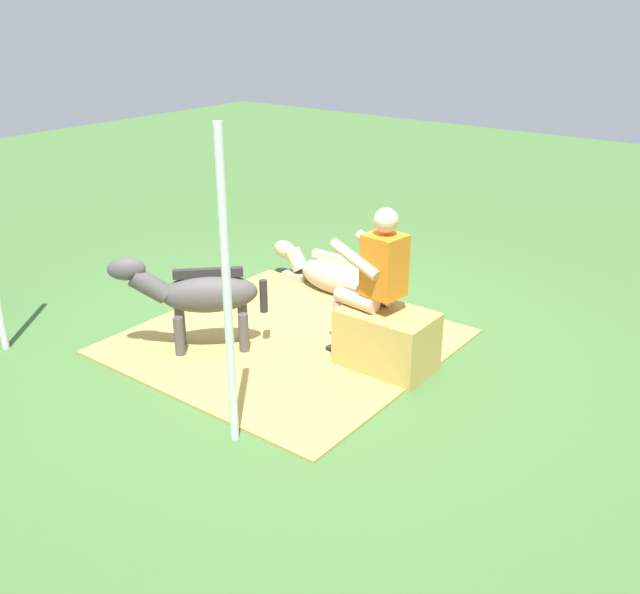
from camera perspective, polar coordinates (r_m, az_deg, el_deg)
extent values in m
plane|color=#426B33|center=(6.56, -1.29, -3.41)|extent=(24.00, 24.00, 0.00)
cube|color=tan|center=(6.49, -2.80, -3.62)|extent=(2.67, 2.59, 0.02)
cube|color=tan|center=(5.98, 5.39, -3.48)|extent=(0.78, 0.51, 0.52)
cylinder|color=#D8AD8C|center=(5.91, 2.98, -0.21)|extent=(0.41, 0.18, 0.14)
cylinder|color=#D8AD8C|center=(6.16, 1.52, -2.52)|extent=(0.11, 0.11, 0.52)
cube|color=black|center=(6.27, 1.49, -4.42)|extent=(0.23, 0.12, 0.06)
cylinder|color=#D8AD8C|center=(6.05, 4.22, 0.32)|extent=(0.41, 0.18, 0.14)
cylinder|color=#D8AD8C|center=(6.30, 2.74, -1.96)|extent=(0.11, 0.11, 0.52)
cube|color=black|center=(6.40, 2.71, -3.82)|extent=(0.23, 0.12, 0.06)
cube|color=orange|center=(5.74, 5.21, 2.56)|extent=(0.33, 0.31, 0.52)
cylinder|color=#D8AD8C|center=(5.72, 2.81, 3.07)|extent=(0.51, 0.15, 0.26)
cylinder|color=#D8AD8C|center=(5.95, 4.85, 3.82)|extent=(0.51, 0.15, 0.26)
sphere|color=#D8AD8C|center=(5.62, 5.35, 6.20)|extent=(0.20, 0.20, 0.20)
ellipsoid|color=#4C4747|center=(6.20, -8.94, 0.29)|extent=(0.82, 0.82, 0.34)
cylinder|color=#4C4747|center=(6.28, -11.31, -3.22)|extent=(0.09, 0.09, 0.38)
cylinder|color=#4C4747|center=(6.46, -11.21, -2.44)|extent=(0.09, 0.09, 0.38)
cylinder|color=#4C4747|center=(6.26, -6.19, -2.97)|extent=(0.09, 0.09, 0.38)
cylinder|color=#4C4747|center=(6.44, -6.24, -2.20)|extent=(0.09, 0.09, 0.38)
cylinder|color=#4C4747|center=(6.21, -13.60, 0.91)|extent=(0.39, 0.38, 0.33)
ellipsoid|color=#4C4747|center=(6.17, -15.40, 2.20)|extent=(0.34, 0.34, 0.20)
cube|color=#2A2727|center=(6.14, -9.04, 1.93)|extent=(0.47, 0.46, 0.08)
cylinder|color=#2A2727|center=(6.22, -4.59, 0.08)|extent=(0.07, 0.07, 0.30)
ellipsoid|color=tan|center=(7.53, 1.25, 1.67)|extent=(0.90, 0.45, 0.36)
cube|color=tan|center=(7.91, -1.78, 1.71)|extent=(0.29, 0.26, 0.10)
cylinder|color=tan|center=(7.85, -1.90, 3.04)|extent=(0.30, 0.20, 0.30)
ellipsoid|color=tan|center=(7.94, -2.87, 3.87)|extent=(0.31, 0.18, 0.20)
cube|color=beige|center=(7.51, 0.79, 3.24)|extent=(0.44, 0.11, 0.08)
cylinder|color=silver|center=(4.66, -7.53, 0.20)|extent=(0.06, 0.06, 2.24)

